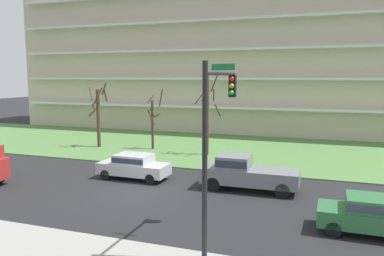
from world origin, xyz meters
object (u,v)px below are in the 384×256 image
tree_center (208,112)px  traffic_signal_mast (216,126)px  pickup_gray_center_right (246,172)px  sedan_silver_center_left (134,165)px  tree_far_left (98,113)px  sedan_green_near_right (375,214)px  tree_left (153,121)px

tree_center → traffic_signal_mast: bearing=-72.3°
pickup_gray_center_right → traffic_signal_mast: size_ratio=0.79×
tree_center → pickup_gray_center_right: size_ratio=1.24×
sedan_silver_center_left → tree_center: bearing=-103.4°
tree_far_left → tree_center: (10.26, -0.07, 0.46)m
tree_far_left → sedan_silver_center_left: tree_far_left is taller
sedan_green_near_right → traffic_signal_mast: size_ratio=0.65×
sedan_green_near_right → traffic_signal_mast: bearing=-149.0°
tree_center → sedan_silver_center_left: bearing=-104.7°
tree_left → sedan_silver_center_left: size_ratio=1.20×
tree_far_left → pickup_gray_center_right: (15.07, -8.60, -2.09)m
traffic_signal_mast → sedan_silver_center_left: bearing=133.7°
tree_far_left → traffic_signal_mast: 22.60m
pickup_gray_center_right → tree_center: bearing=-60.9°
traffic_signal_mast → sedan_green_near_right: bearing=29.9°
tree_center → sedan_silver_center_left: size_ratio=1.51×
pickup_gray_center_right → traffic_signal_mast: bearing=92.7°
tree_far_left → sedan_green_near_right: 25.04m
sedan_green_near_right → traffic_signal_mast: (-5.74, -3.30, 3.72)m
tree_far_left → sedan_green_near_right: tree_far_left is taller
tree_far_left → sedan_silver_center_left: size_ratio=1.32×
tree_left → pickup_gray_center_right: tree_left is taller
tree_left → sedan_silver_center_left: bearing=-72.3°
tree_far_left → tree_left: bearing=7.4°
tree_far_left → tree_left: tree_far_left is taller
tree_center → sedan_green_near_right: tree_center is taller
tree_center → sedan_silver_center_left: 9.22m
tree_far_left → traffic_signal_mast: (15.48, -16.40, 1.49)m
tree_left → tree_center: bearing=-8.0°
sedan_silver_center_left → traffic_signal_mast: 11.42m
sedan_silver_center_left → tree_left: bearing=-70.9°
pickup_gray_center_right → traffic_signal_mast: 8.59m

